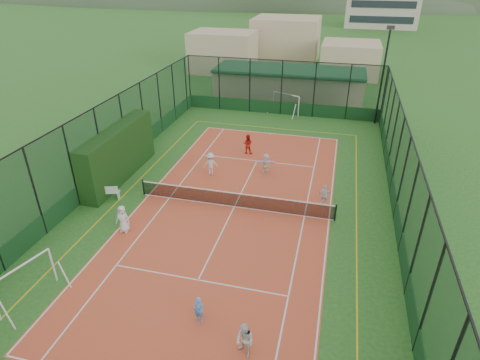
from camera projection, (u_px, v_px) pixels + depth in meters
The scene contains 19 objects.
ground at pixel (234, 207), 23.61m from camera, with size 300.00×300.00×0.00m, color #216020.
court_slab at pixel (234, 207), 23.61m from camera, with size 11.17×23.97×0.01m, color #C84B2C.
tennis_net at pixel (234, 199), 23.36m from camera, with size 11.67×0.12×1.06m, color black, non-canonical shape.
perimeter_fence at pixel (234, 169), 22.42m from camera, with size 18.12×34.12×5.00m, color black, non-canonical shape.
floodlight_ne at pixel (382, 77), 33.93m from camera, with size 0.60×0.26×8.25m, color black, non-canonical shape.
clubhouse at pixel (289, 84), 41.60m from camera, with size 15.20×7.20×3.15m, color tan, non-canonical shape.
distant_hills at pixel (336, 1), 151.37m from camera, with size 200.00×60.00×24.00m, color #384C33, non-canonical shape.
hedge_left at pixel (119, 154), 26.13m from camera, with size 1.17×7.79×3.41m, color black.
white_bench at pixel (106, 192), 24.24m from camera, with size 1.67×0.46×0.94m, color white, non-canonical shape.
futsal_goal_near at pixel (25, 283), 16.74m from camera, with size 0.80×2.75×1.77m, color white, non-canonical shape.
futsal_goal_far at pixel (286, 104), 37.80m from camera, with size 2.91×0.84×1.88m, color white, non-canonical shape.
child_near_left at pixel (123, 219), 21.12m from camera, with size 0.75×0.49×1.54m, color silver.
child_near_mid at pixel (199, 310), 15.82m from camera, with size 0.43×0.28×1.19m, color #559DF1.
child_near_right at pixel (245, 341), 14.35m from camera, with size 0.72×0.56×1.48m, color silver.
child_far_left at pixel (211, 164), 26.85m from camera, with size 1.02×0.59×1.58m, color silver.
child_far_right at pixel (325, 195), 23.41m from camera, with size 0.80×0.33×1.37m, color white.
child_far_back at pixel (266, 164), 27.06m from camera, with size 1.32×0.42×1.42m, color white.
coach at pixel (248, 144), 29.89m from camera, with size 0.73×0.57×1.51m, color red.
tennis_balls at pixel (256, 195), 24.70m from camera, with size 3.77×1.03×0.07m.
Camera 1 is at (5.22, -19.30, 12.67)m, focal length 30.00 mm.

